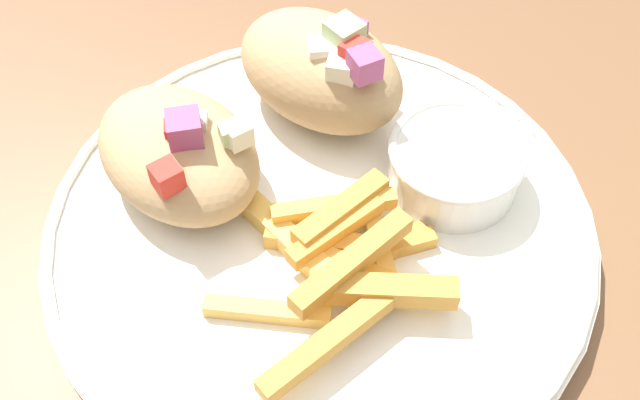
# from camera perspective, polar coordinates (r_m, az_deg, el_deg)

# --- Properties ---
(table) EXTENTS (1.17, 1.17, 0.75)m
(table) POSITION_cam_1_polar(r_m,az_deg,el_deg) (0.52, 0.72, -3.92)
(table) COLOR brown
(table) RESTS_ON ground_plane
(plate) EXTENTS (0.31, 0.31, 0.02)m
(plate) POSITION_cam_1_polar(r_m,az_deg,el_deg) (0.42, 0.00, -2.00)
(plate) COLOR white
(plate) RESTS_ON table
(pita_sandwich_near) EXTENTS (0.11, 0.09, 0.06)m
(pita_sandwich_near) POSITION_cam_1_polar(r_m,az_deg,el_deg) (0.43, -10.71, 3.58)
(pita_sandwich_near) COLOR tan
(pita_sandwich_near) RESTS_ON plate
(pita_sandwich_far) EXTENTS (0.13, 0.10, 0.07)m
(pita_sandwich_far) POSITION_cam_1_polar(r_m,az_deg,el_deg) (0.46, 0.09, 9.91)
(pita_sandwich_far) COLOR tan
(pita_sandwich_far) RESTS_ON plate
(fries_pile) EXTENTS (0.12, 0.13, 0.03)m
(fries_pile) POSITION_cam_1_polar(r_m,az_deg,el_deg) (0.39, 1.53, -4.52)
(fries_pile) COLOR #E5B251
(fries_pile) RESTS_ON plate
(sauce_ramekin) EXTENTS (0.08, 0.08, 0.03)m
(sauce_ramekin) POSITION_cam_1_polar(r_m,az_deg,el_deg) (0.43, 10.25, 2.80)
(sauce_ramekin) COLOR white
(sauce_ramekin) RESTS_ON plate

